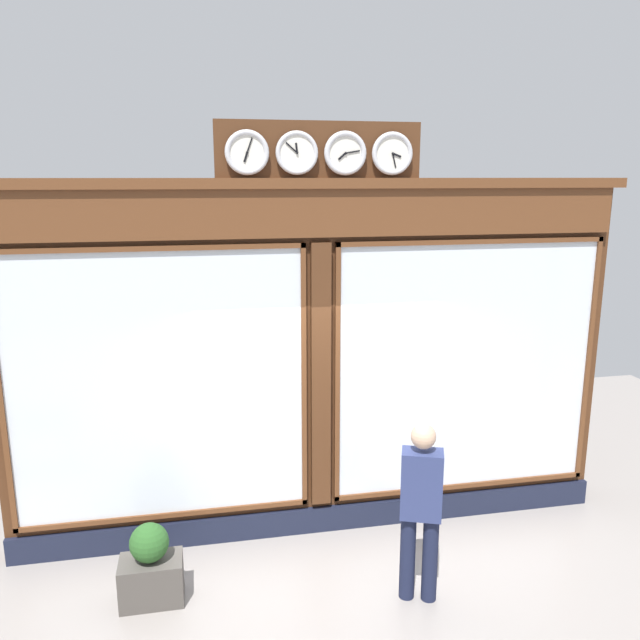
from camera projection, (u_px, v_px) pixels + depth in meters
name	position (u px, v px, depth m)	size (l,w,h in m)	color
shop_facade	(318.00, 359.00, 6.58)	(6.48, 0.42, 4.28)	#4C2B16
pedestrian	(421.00, 505.00, 5.56)	(0.41, 0.33, 1.69)	#191E38
planter_box	(152.00, 580.00, 5.69)	(0.56, 0.36, 0.41)	#4C4742
planter_shrub	(149.00, 543.00, 5.60)	(0.35, 0.35, 0.35)	#285623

